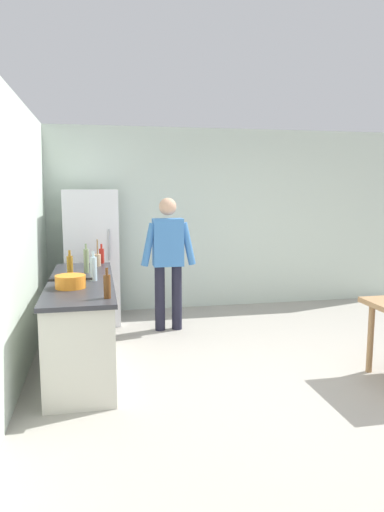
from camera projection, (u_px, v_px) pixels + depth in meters
ground_plane at (296, 380)px, 4.47m from camera, size 14.00×14.00×0.00m
wall_back at (218, 219)px, 7.19m from camera, size 6.40×0.12×2.70m
wall_left at (4, 244)px, 3.96m from camera, size 0.12×5.60×2.70m
kitchen_counter at (82, 323)px, 4.79m from camera, size 0.64×2.20×0.90m
refrigerator at (92, 257)px, 6.29m from camera, size 0.70×0.67×1.80m
person at (168, 255)px, 5.93m from camera, size 0.70×0.22×1.70m
cooking_pot at (70, 282)px, 4.33m from camera, size 0.40×0.28×0.12m
utensil_jar at (96, 259)px, 5.55m from camera, size 0.11×0.11×0.32m
bottle_oil_amber at (70, 266)px, 4.88m from camera, size 0.06×0.06×0.28m
bottle_beer_brown at (107, 286)px, 3.92m from camera, size 0.06×0.06×0.26m
bottle_water_clear at (94, 268)px, 4.67m from camera, size 0.07×0.07×0.30m
bottle_vinegar_tall at (86, 260)px, 5.11m from camera, size 0.06×0.06×0.32m
bottle_sauce_red at (102, 256)px, 5.76m from camera, size 0.06×0.06×0.24m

